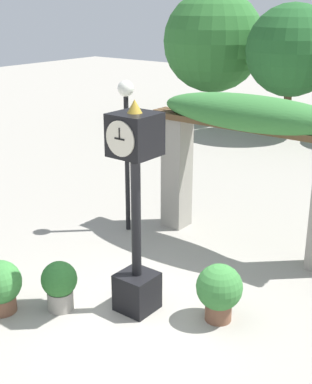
{
  "coord_description": "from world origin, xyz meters",
  "views": [
    {
      "loc": [
        4.77,
        -5.66,
        4.77
      ],
      "look_at": [
        -0.15,
        0.66,
        1.89
      ],
      "focal_mm": 50.0,
      "sensor_mm": 36.0,
      "label": 1
    }
  ],
  "objects_px": {
    "lamp_post": "(126,124)",
    "potted_plant_near_left": "(219,290)",
    "potted_plant_near_right": "(59,284)",
    "potted_plant_far_left": "(0,285)",
    "pedestal_clock": "(136,208)"
  },
  "relations": [
    {
      "from": "lamp_post",
      "to": "potted_plant_near_left",
      "type": "bearing_deg",
      "value": -27.89
    },
    {
      "from": "pedestal_clock",
      "to": "potted_plant_far_left",
      "type": "height_order",
      "value": "pedestal_clock"
    },
    {
      "from": "potted_plant_near_right",
      "to": "potted_plant_far_left",
      "type": "bearing_deg",
      "value": -137.76
    },
    {
      "from": "potted_plant_near_right",
      "to": "lamp_post",
      "type": "relative_size",
      "value": 0.26
    },
    {
      "from": "lamp_post",
      "to": "pedestal_clock",
      "type": "bearing_deg",
      "value": -46.69
    },
    {
      "from": "potted_plant_near_left",
      "to": "potted_plant_far_left",
      "type": "distance_m",
      "value": 3.5
    },
    {
      "from": "pedestal_clock",
      "to": "potted_plant_near_right",
      "type": "bearing_deg",
      "value": -141.92
    },
    {
      "from": "potted_plant_far_left",
      "to": "lamp_post",
      "type": "height_order",
      "value": "lamp_post"
    },
    {
      "from": "pedestal_clock",
      "to": "potted_plant_near_right",
      "type": "xyz_separation_m",
      "value": [
        -0.99,
        -0.77,
        -1.32
      ]
    },
    {
      "from": "potted_plant_near_left",
      "to": "potted_plant_far_left",
      "type": "height_order",
      "value": "potted_plant_near_left"
    },
    {
      "from": "potted_plant_near_left",
      "to": "potted_plant_far_left",
      "type": "xyz_separation_m",
      "value": [
        -2.9,
        -1.95,
        -0.05
      ]
    },
    {
      "from": "pedestal_clock",
      "to": "lamp_post",
      "type": "bearing_deg",
      "value": 133.31
    },
    {
      "from": "pedestal_clock",
      "to": "potted_plant_near_left",
      "type": "distance_m",
      "value": 1.83
    },
    {
      "from": "potted_plant_near_left",
      "to": "potted_plant_near_right",
      "type": "distance_m",
      "value": 2.57
    },
    {
      "from": "potted_plant_near_right",
      "to": "lamp_post",
      "type": "bearing_deg",
      "value": 111.61
    }
  ]
}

